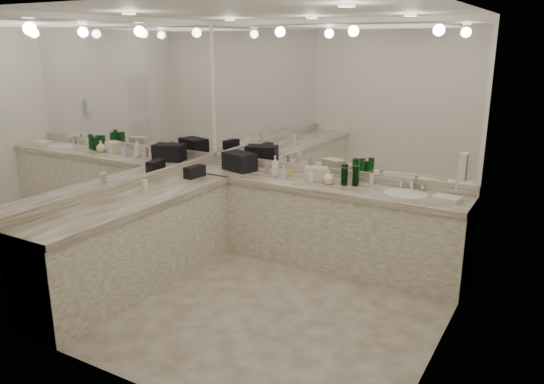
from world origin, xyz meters
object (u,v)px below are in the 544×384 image
Objects in this scene: black_toiletry_bag at (240,161)px; hand_towel at (447,198)px; soap_bottle_b at (283,171)px; soap_bottle_c at (328,177)px; wall_phone at (463,167)px; cream_cosmetic_case at (316,174)px; sink at (406,195)px; soap_bottle_a at (275,166)px.

black_toiletry_bag reaches higher than hand_towel.
soap_bottle_b is (-1.75, -0.06, 0.07)m from hand_towel.
soap_bottle_b is (0.65, -0.11, -0.02)m from black_toiletry_bag.
wall_phone is at bearing -18.43° from soap_bottle_c.
black_toiletry_bag is at bearing 161.48° from cream_cosmetic_case.
hand_towel is at bearing 1.80° from soap_bottle_b.
soap_bottle_c is at bearing 5.68° from soap_bottle_b.
hand_towel is at bearing 112.85° from wall_phone.
sink is at bearing -1.06° from black_toiletry_bag.
black_toiletry_bag is 0.51m from soap_bottle_a.
black_toiletry_bag is 1.17m from soap_bottle_c.
soap_bottle_a is at bearing -4.38° from black_toiletry_bag.
hand_towel is 1.75m from soap_bottle_b.
sink is 1.76× the size of hand_towel.
soap_bottle_c is at bearing -1.70° from soap_bottle_a.
sink is 1.01m from cream_cosmetic_case.
cream_cosmetic_case is at bearing 177.24° from sink.
soap_bottle_c reaches higher than hand_towel.
soap_bottle_b is at bearing 167.68° from wall_phone.
sink is 0.40m from hand_towel.
sink is at bearing -21.96° from cream_cosmetic_case.
black_toiletry_bag is (-2.60, 0.54, -0.34)m from wall_phone.
wall_phone is 1.75m from cream_cosmetic_case.
hand_towel is 1.23m from soap_bottle_c.
hand_towel is at bearing -1.31° from black_toiletry_bag.
soap_bottle_b is at bearing -174.32° from soap_bottle_c.
soap_bottle_b reaches higher than soap_bottle_c.
soap_bottle_a is (-0.48, -0.05, 0.04)m from cream_cosmetic_case.
sink is 1.36m from soap_bottle_b.
sink is at bearing 0.07° from soap_bottle_a.
black_toiletry_bag is 2.38× the size of soap_bottle_c.
soap_bottle_a is at bearing 166.65° from wall_phone.
sink is 1.89× the size of soap_bottle_a.
soap_bottle_c is (-0.83, -0.02, 0.09)m from sink.
soap_bottle_b is at bearing -178.20° from hand_towel.
soap_bottle_b is (-1.96, 0.43, -0.36)m from wall_phone.
wall_phone is 0.68m from hand_towel.
hand_towel reaches higher than sink.
soap_bottle_a is 1.45× the size of soap_bottle_c.
soap_bottle_a is (-1.90, 0.02, 0.10)m from hand_towel.
hand_towel is (0.40, -0.02, 0.03)m from sink.
hand_towel is at bearing -2.55° from sink.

